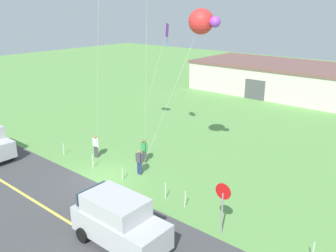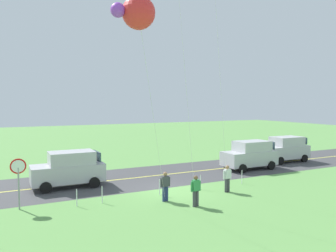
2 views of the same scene
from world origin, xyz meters
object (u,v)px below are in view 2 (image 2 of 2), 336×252
car_suv_foreground (69,169)px  car_parked_west_near (250,155)px  stop_sign (18,174)px  person_adult_companion (165,185)px  kite_blue_mid (137,13)px  person_adult_near (227,178)px  person_child_watcher (196,190)px  car_parked_west_far (285,149)px

car_suv_foreground → car_parked_west_near: same height
stop_sign → person_adult_companion: stop_sign is taller
person_adult_companion → kite_blue_mid: (2.55, 2.59, 8.19)m
car_suv_foreground → kite_blue_mid: (-1.53, 8.03, 7.90)m
car_parked_west_near → person_adult_near: (5.73, 4.75, -0.29)m
stop_sign → person_child_watcher: bearing=156.7°
car_suv_foreground → car_parked_west_far: same height
kite_blue_mid → car_suv_foreground: bearing=-79.2°
car_parked_west_near → kite_blue_mid: size_ratio=0.45×
person_adult_near → car_parked_west_near: bearing=-158.1°
car_suv_foreground → person_adult_companion: car_suv_foreground is taller
person_adult_companion → kite_blue_mid: bearing=-99.7°
person_adult_near → car_parked_west_far: bearing=-168.9°
person_adult_companion → kite_blue_mid: 8.96m
car_suv_foreground → person_adult_near: bearing=146.5°
car_suv_foreground → stop_sign: bearing=48.6°
car_parked_west_near → person_adult_companion: size_ratio=2.75×
car_parked_west_near → kite_blue_mid: bearing=30.7°
stop_sign → person_child_watcher: size_ratio=1.60×
car_parked_west_near → car_suv_foreground: bearing=-2.7°
car_suv_foreground → car_parked_west_near: 13.94m
person_adult_companion → kite_blue_mid: kite_blue_mid is taller
car_suv_foreground → stop_sign: (3.02, 3.42, 0.65)m
car_parked_west_far → person_child_watcher: size_ratio=2.75×
car_suv_foreground → person_child_watcher: bearing=126.4°
car_parked_west_far → kite_blue_mid: (17.40, 8.54, 7.90)m
person_adult_companion → car_parked_west_near: bearing=60.8°
kite_blue_mid → car_parked_west_far: bearing=-153.8°
stop_sign → kite_blue_mid: 9.72m
car_suv_foreground → car_parked_west_far: (-18.93, -0.51, 0.00)m
car_suv_foreground → car_parked_west_near: bearing=177.3°
person_child_watcher → person_adult_near: bearing=21.1°
car_suv_foreground → person_adult_companion: bearing=126.9°
car_parked_west_near → person_child_watcher: 10.83m
person_adult_near → kite_blue_mid: 10.87m
person_adult_near → kite_blue_mid: kite_blue_mid is taller
person_adult_near → person_child_watcher: same height
car_parked_west_near → stop_sign: stop_sign is taller
car_parked_west_near → car_parked_west_far: 5.14m
car_parked_west_far → kite_blue_mid: size_ratio=0.45×
person_adult_near → person_child_watcher: size_ratio=1.00×
person_adult_companion → person_child_watcher: bearing=-20.9°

